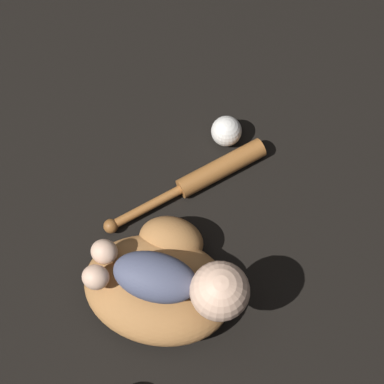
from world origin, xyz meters
name	(u,v)px	position (x,y,z in m)	size (l,w,h in m)	color
ground_plane	(172,298)	(0.00, 0.00, 0.00)	(6.00, 6.00, 0.00)	black
baseball_glove	(160,281)	(-0.02, 0.03, 0.05)	(0.38, 0.34, 0.10)	#A8703D
baby_figure	(182,283)	(0.02, -0.01, 0.15)	(0.34, 0.21, 0.12)	#4C516B
baseball_bat	(205,177)	(0.10, 0.27, 0.02)	(0.39, 0.20, 0.05)	#9E602D
baseball	(226,131)	(0.16, 0.38, 0.04)	(0.07, 0.07, 0.07)	white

